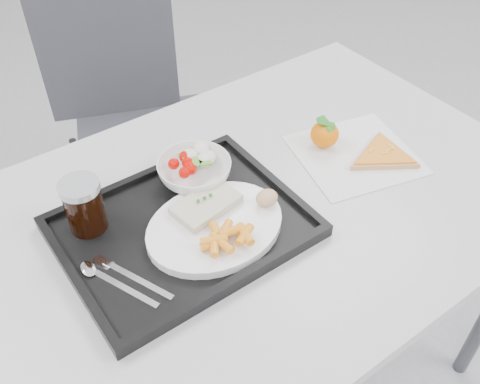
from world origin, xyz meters
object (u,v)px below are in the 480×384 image
object	(u,v)px
table	(256,223)
salad_bowl	(194,171)
dinner_plate	(215,227)
tray	(183,228)
tangerine	(325,134)
cola_glass	(84,205)
pizza_slice	(383,155)
chair	(131,109)

from	to	relation	value
table	salad_bowl	size ratio (longest dim) A/B	7.89
table	dinner_plate	xyz separation A→B (m)	(-0.12, -0.03, 0.09)
tray	tangerine	xyz separation A→B (m)	(0.40, 0.04, 0.03)
cola_glass	pizza_slice	xyz separation A→B (m)	(0.62, -0.18, -0.06)
chair	table	bearing A→B (deg)	-94.93
salad_bowl	tangerine	size ratio (longest dim) A/B	1.79
table	tangerine	world-z (taller)	tangerine
chair	pizza_slice	world-z (taller)	chair
dinner_plate	cola_glass	bearing A→B (deg)	141.58
chair	tangerine	distance (m)	0.75
tray	pizza_slice	xyz separation A→B (m)	(0.47, -0.07, 0.00)
pizza_slice	tray	bearing A→B (deg)	171.38
tangerine	cola_glass	bearing A→B (deg)	172.98
chair	tray	distance (m)	0.79
tray	dinner_plate	distance (m)	0.07
cola_glass	chair	bearing A→B (deg)	59.03
cola_glass	tray	bearing A→B (deg)	-36.02
chair	salad_bowl	distance (m)	0.69
table	chair	world-z (taller)	chair
dinner_plate	cola_glass	distance (m)	0.24
dinner_plate	cola_glass	size ratio (longest dim) A/B	2.50
dinner_plate	salad_bowl	xyz separation A→B (m)	(0.05, 0.14, 0.01)
chair	dinner_plate	bearing A→B (deg)	-103.55
table	dinner_plate	bearing A→B (deg)	-165.78
table	cola_glass	size ratio (longest dim) A/B	11.11
chair	cola_glass	bearing A→B (deg)	-120.97
tangerine	table	bearing A→B (deg)	-167.26
tangerine	pizza_slice	bearing A→B (deg)	-54.81
chair	tray	xyz separation A→B (m)	(-0.23, -0.73, 0.22)
tray	pizza_slice	bearing A→B (deg)	-8.62
tray	tangerine	distance (m)	0.40
pizza_slice	dinner_plate	bearing A→B (deg)	176.42
salad_bowl	dinner_plate	bearing A→B (deg)	-107.70
chair	salad_bowl	xyz separation A→B (m)	(-0.14, -0.63, 0.25)
table	dinner_plate	distance (m)	0.16
chair	tray	world-z (taller)	chair
cola_glass	pizza_slice	size ratio (longest dim) A/B	0.53
table	chair	xyz separation A→B (m)	(0.06, 0.74, -0.15)
tray	dinner_plate	size ratio (longest dim) A/B	1.67
chair	tangerine	world-z (taller)	chair
salad_bowl	tangerine	bearing A→B (deg)	-11.09
salad_bowl	table	bearing A→B (deg)	-55.56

